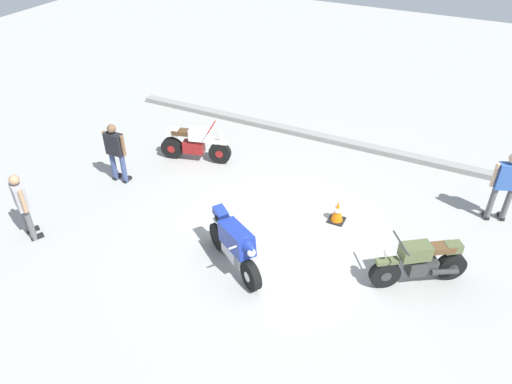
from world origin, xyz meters
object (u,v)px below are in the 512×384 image
motorcycle_cream_vintage (195,144)px  motorcycle_blue_sportbike (235,244)px  person_in_black_shirt (115,150)px  motorcycle_olive_vintage (420,263)px  person_in_gray_shirt (22,203)px  traffic_cone (337,212)px  person_in_blue_shirt (506,183)px

motorcycle_cream_vintage → motorcycle_blue_sportbike: size_ratio=1.12×
person_in_black_shirt → motorcycle_olive_vintage: bearing=-93.3°
person_in_gray_shirt → motorcycle_blue_sportbike: bearing=-49.0°
motorcycle_cream_vintage → motorcycle_olive_vintage: bearing=-32.3°
motorcycle_cream_vintage → person_in_gray_shirt: size_ratio=1.22×
motorcycle_blue_sportbike → traffic_cone: (1.36, 2.34, -0.33)m
motorcycle_blue_sportbike → person_in_black_shirt: size_ratio=1.07×
motorcycle_cream_vintage → motorcycle_blue_sportbike: bearing=-62.1°
motorcycle_blue_sportbike → motorcycle_olive_vintage: motorcycle_blue_sportbike is taller
motorcycle_cream_vintage → motorcycle_olive_vintage: same height
motorcycle_cream_vintage → traffic_cone: size_ratio=3.64×
motorcycle_cream_vintage → person_in_black_shirt: size_ratio=1.21×
motorcycle_blue_sportbike → person_in_black_shirt: (-4.13, 1.48, 0.30)m
motorcycle_blue_sportbike → person_in_blue_shirt: (4.58, 4.00, 0.41)m
person_in_gray_shirt → person_in_black_shirt: bearing=19.7°
motorcycle_cream_vintage → person_in_gray_shirt: (-1.50, -4.34, 0.40)m
person_in_blue_shirt → traffic_cone: 3.70m
motorcycle_blue_sportbike → person_in_blue_shirt: bearing=75.7°
person_in_blue_shirt → motorcycle_blue_sportbike: bearing=109.8°
person_in_black_shirt → person_in_blue_shirt: bearing=-75.0°
person_in_gray_shirt → person_in_blue_shirt: size_ratio=0.91×
motorcycle_cream_vintage → motorcycle_olive_vintage: size_ratio=1.15×
motorcycle_blue_sportbike → person_in_gray_shirt: size_ratio=1.09×
person_in_black_shirt → traffic_cone: (5.50, 0.86, -0.64)m
person_in_blue_shirt → motorcycle_cream_vintage: bearing=74.6°
person_in_blue_shirt → person_in_black_shirt: bearing=84.8°
traffic_cone → motorcycle_blue_sportbike: bearing=-120.2°
person_in_black_shirt → person_in_blue_shirt: person_in_blue_shirt is taller
motorcycle_blue_sportbike → person_in_gray_shirt: person_in_gray_shirt is taller
motorcycle_blue_sportbike → person_in_gray_shirt: (-4.45, -1.13, 0.29)m
motorcycle_olive_vintage → person_in_gray_shirt: (-7.84, -2.32, 0.40)m
motorcycle_olive_vintage → person_in_black_shirt: (-7.52, 0.29, 0.41)m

